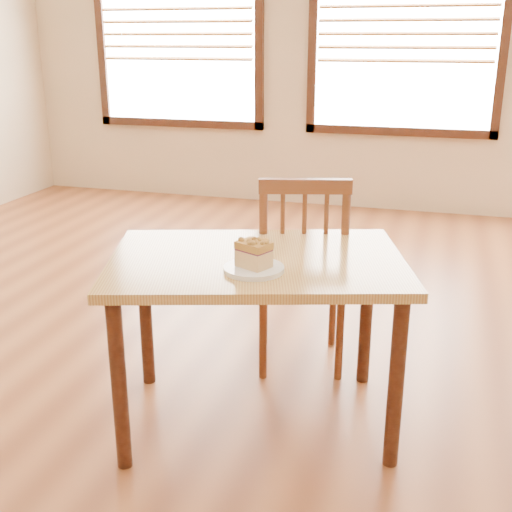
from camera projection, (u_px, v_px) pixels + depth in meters
The scene contains 7 objects.
ground at pixel (238, 434), 2.72m from camera, with size 8.00×8.00×0.00m, color brown.
window_left at pixel (177, 14), 6.24m from camera, with size 1.76×0.10×1.96m.
window_right at pixel (407, 11), 5.65m from camera, with size 1.76×0.10×1.96m.
cafe_table_main at pixel (257, 281), 2.62m from camera, with size 1.36×1.10×0.75m.
cafe_chair_main at pixel (301, 271), 3.14m from camera, with size 0.56×0.56×1.01m.
plate at pixel (254, 269), 2.44m from camera, with size 0.23×0.23×0.02m.
cake_slice at pixel (254, 252), 2.42m from camera, with size 0.15×0.13×0.12m.
Camera 1 is at (0.73, -2.21, 1.59)m, focal length 45.00 mm.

